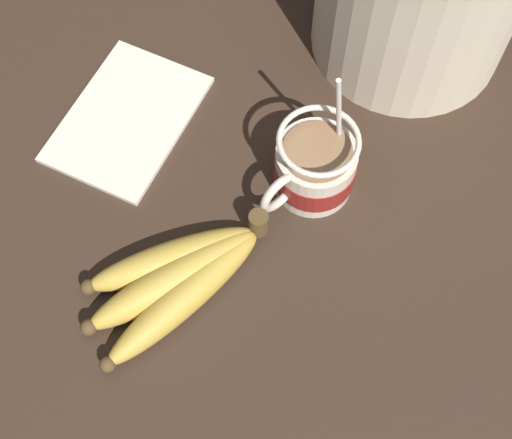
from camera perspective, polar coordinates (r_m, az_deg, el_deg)
name	(u,v)px	position (r cm, az deg, el deg)	size (l,w,h in cm)	color
table	(258,242)	(74.83, 0.19, -1.84)	(135.91, 135.91, 3.98)	#332319
coffee_mug	(314,167)	(72.74, 4.67, 4.18)	(11.64, 8.42, 16.74)	beige
banana_bunch	(177,278)	(69.66, -6.33, -4.69)	(21.64, 10.65, 4.26)	#4C381E
napkin	(128,119)	(80.81, -10.24, 7.94)	(21.22, 18.28, 0.60)	beige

